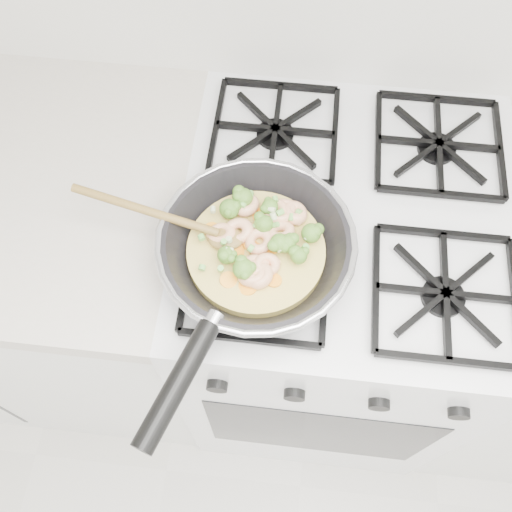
# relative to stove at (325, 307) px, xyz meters

# --- Properties ---
(stove) EXTENTS (0.60, 0.60, 0.92)m
(stove) POSITION_rel_stove_xyz_m (0.00, 0.00, 0.00)
(stove) COLOR silver
(stove) RESTS_ON ground
(counter_left) EXTENTS (1.00, 0.60, 0.90)m
(counter_left) POSITION_rel_stove_xyz_m (-0.80, 0.00, -0.01)
(counter_left) COLOR white
(counter_left) RESTS_ON ground
(skillet) EXTENTS (0.45, 0.49, 0.09)m
(skillet) POSITION_rel_stove_xyz_m (-0.16, -0.13, 0.50)
(skillet) COLOR black
(skillet) RESTS_ON stove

